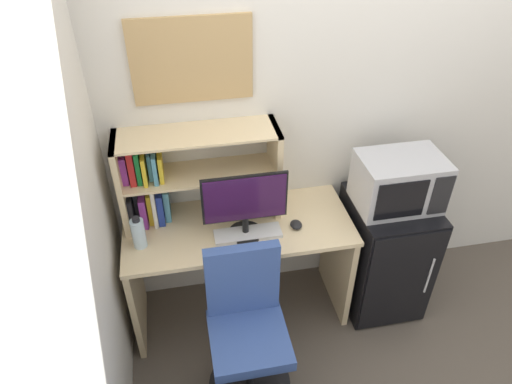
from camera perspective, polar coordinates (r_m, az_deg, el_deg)
name	(u,v)px	position (r m, az deg, el deg)	size (l,w,h in m)	color
wall_back	(436,100)	(3.10, 21.09, 10.44)	(6.40, 0.04, 2.60)	silver
desk	(239,253)	(2.89, -2.07, -7.48)	(1.34, 0.57, 0.76)	beige
hutch_bookshelf	(174,176)	(2.68, -9.99, 1.90)	(0.90, 0.28, 0.56)	beige
monitor	(245,203)	(2.54, -1.35, -1.33)	(0.47, 0.20, 0.40)	black
keyboard	(248,234)	(2.67, -1.01, -5.11)	(0.38, 0.12, 0.02)	silver
computer_mouse	(296,225)	(2.73, 4.92, -3.99)	(0.07, 0.08, 0.03)	black
water_bottle	(139,233)	(2.63, -14.16, -4.88)	(0.07, 0.07, 0.20)	silver
mini_fridge	(383,253)	(3.19, 15.28, -7.14)	(0.48, 0.56, 0.82)	black
microwave	(399,182)	(2.84, 17.06, 1.19)	(0.49, 0.34, 0.32)	#ADADB2
desk_chair	(247,334)	(2.65, -1.09, -16.98)	(0.47, 0.47, 0.94)	black
wall_corkboard	(192,61)	(2.49, -7.84, 15.62)	(0.63, 0.02, 0.45)	tan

